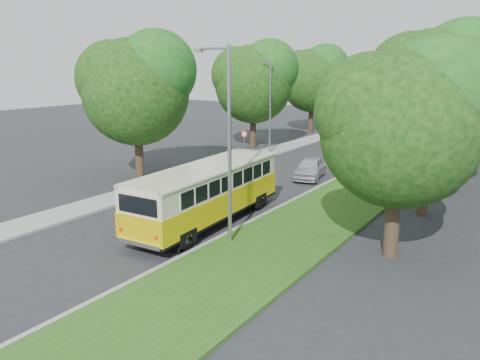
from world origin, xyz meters
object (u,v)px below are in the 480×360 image
Objects in this scene: car_grey at (374,139)px; car_silver at (310,168)px; vintage_bus at (208,194)px; lamppost_near at (228,140)px; car_blue at (347,150)px; lamppost_far at (269,104)px; car_white at (363,152)px.

car_silver is at bearing -87.46° from car_grey.
vintage_bus is 10.91m from car_silver.
lamppost_near is 1.72× the size of car_grey.
vintage_bus is at bearing -76.67° from car_blue.
vintage_bus is at bearing -88.60° from car_grey.
car_grey is (6.02, 8.78, -3.47)m from lamppost_far.
car_grey is (-0.21, 7.07, -0.03)m from car_blue.
vintage_bus is 18.07m from car_white.
vintage_bus is at bearing -94.66° from car_white.
vintage_bus is 2.04× the size of car_blue.
car_blue is (6.23, 1.71, -3.44)m from lamppost_far.
car_white is 7.83m from car_grey.
car_white is (1.08, 18.03, -0.68)m from vintage_bus.
lamppost_near is 13.22m from car_silver.
lamppost_far reaches higher than car_blue.
car_white is at bearing 83.06° from vintage_bus.
car_white reaches higher than car_grey.
lamppost_far reaches higher than car_white.
lamppost_near is 20.72m from car_blue.
lamppost_near is 1.07× the size of lamppost_far.
car_silver is 7.73m from car_blue.
car_blue is 1.00× the size of car_grey.
lamppost_near is at bearing -83.91° from car_grey.
car_white is (-1.21, 19.64, -3.64)m from lamppost_near.
lamppost_far is 11.20m from car_grey.
car_blue is at bearing 15.37° from lamppost_far.
vintage_bus is (-2.28, 1.61, -2.96)m from lamppost_near.
car_blue is (-0.39, 18.60, -0.74)m from vintage_bus.
vintage_bus is 2.37× the size of car_silver.
car_grey is at bearing 55.59° from lamppost_far.
car_silver is (-2.24, 12.50, -3.69)m from lamppost_near.
car_grey is at bearing 101.16° from car_white.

